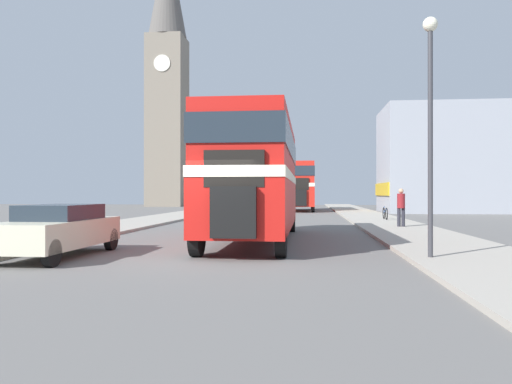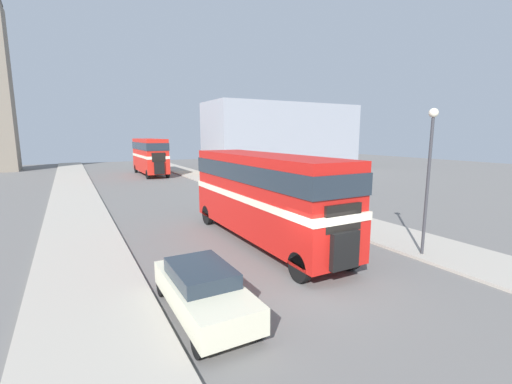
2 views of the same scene
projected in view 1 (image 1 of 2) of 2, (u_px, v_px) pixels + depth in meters
ground_plane at (205, 260)px, 12.53m from camera, size 120.00×120.00×0.00m
sidewalk_right at (485, 261)px, 11.83m from camera, size 3.50×120.00×0.12m
double_decker_bus at (256, 171)px, 17.43m from camera, size 2.53×10.76×4.09m
bus_distant at (301, 183)px, 47.25m from camera, size 2.54×9.55×4.48m
car_parked_near at (58, 229)px, 13.11m from camera, size 1.71×4.34×1.38m
pedestrian_walking at (401, 205)px, 23.28m from camera, size 0.36×0.36×1.78m
bicycle_on_pavement at (385, 213)px, 29.61m from camera, size 0.05×1.76×0.78m
street_lamp at (430, 100)px, 12.15m from camera, size 0.36×0.36×5.86m
church_tower at (167, 65)px, 63.69m from camera, size 4.85×4.85×35.22m
shop_building_block at (509, 160)px, 43.24m from camera, size 21.72×8.07×9.20m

